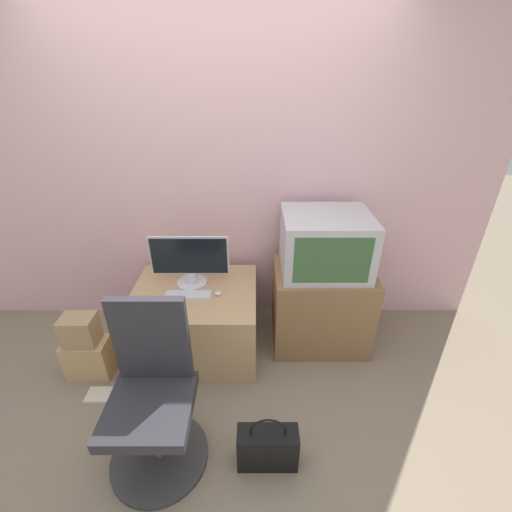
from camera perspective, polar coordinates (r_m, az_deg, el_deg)
ground_plane at (r=2.43m, az=-7.51°, el=-28.17°), size 12.00×12.00×0.00m
wall_back at (r=2.75m, az=-6.10°, el=13.28°), size 4.40×0.05×2.60m
desk at (r=2.81m, az=-9.97°, el=-10.37°), size 0.94×0.78×0.55m
side_stand at (r=2.85m, az=10.53°, el=-8.18°), size 0.75×0.56×0.67m
main_monitor at (r=2.63m, az=-11.11°, el=-0.84°), size 0.59×0.23×0.41m
keyboard at (r=2.60m, az=-11.37°, el=-6.37°), size 0.34×0.10×0.01m
mouse at (r=2.56m, az=-6.50°, el=-6.23°), size 0.05×0.04×0.03m
crt_tv at (r=2.58m, az=11.33°, el=2.15°), size 0.64×0.55×0.44m
office_chair at (r=2.13m, az=-16.86°, el=-22.32°), size 0.56×0.56×1.01m
cardboard_box_lower at (r=2.91m, az=-26.24°, el=-15.02°), size 0.32×0.19×0.30m
cardboard_box_upper at (r=2.75m, az=-27.44°, el=-10.98°), size 0.23×0.17×0.22m
handbag at (r=2.23m, az=1.84°, el=-29.23°), size 0.34×0.13×0.38m
book at (r=2.81m, az=-24.15°, el=-20.43°), size 0.24×0.13×0.02m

